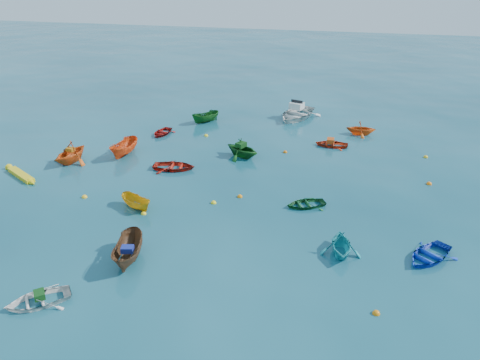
% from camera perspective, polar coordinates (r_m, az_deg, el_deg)
% --- Properties ---
extents(ground, '(160.00, 160.00, 0.00)m').
position_cam_1_polar(ground, '(27.33, -2.46, -5.16)').
color(ground, '#0A3C4D').
rests_on(ground, ground).
extents(dinghy_white_near, '(3.41, 3.31, 0.58)m').
position_cam_1_polar(dinghy_white_near, '(23.35, -23.32, -13.61)').
color(dinghy_white_near, silver).
rests_on(dinghy_white_near, ground).
extents(sampan_brown_mid, '(1.97, 3.56, 1.30)m').
position_cam_1_polar(sampan_brown_mid, '(24.75, -13.30, -9.54)').
color(sampan_brown_mid, brown).
rests_on(sampan_brown_mid, ground).
extents(dinghy_blue_se, '(3.54, 3.72, 0.63)m').
position_cam_1_polar(dinghy_blue_se, '(26.11, 21.96, -8.85)').
color(dinghy_blue_se, '#0F38BF').
rests_on(dinghy_blue_se, ground).
extents(dinghy_orange_w, '(3.16, 3.54, 1.69)m').
position_cam_1_polar(dinghy_orange_w, '(37.46, -19.81, 2.11)').
color(dinghy_orange_w, '#E55615').
rests_on(dinghy_orange_w, ground).
extents(sampan_yellow_mid, '(2.62, 1.97, 0.96)m').
position_cam_1_polar(sampan_yellow_mid, '(29.46, -12.44, -3.37)').
color(sampan_yellow_mid, gold).
rests_on(sampan_yellow_mid, ground).
extents(dinghy_green_e, '(3.00, 2.69, 0.51)m').
position_cam_1_polar(dinghy_green_e, '(29.29, 7.99, -3.16)').
color(dinghy_green_e, '#135326').
rests_on(dinghy_green_e, ground).
extents(dinghy_cyan_se, '(2.45, 2.75, 1.31)m').
position_cam_1_polar(dinghy_cyan_se, '(25.18, 12.10, -8.74)').
color(dinghy_cyan_se, teal).
rests_on(dinghy_cyan_se, ground).
extents(dinghy_red_nw, '(3.30, 2.54, 0.63)m').
position_cam_1_polar(dinghy_red_nw, '(34.35, -8.03, 1.32)').
color(dinghy_red_nw, '#A91A0E').
rests_on(dinghy_red_nw, ground).
extents(sampan_orange_n, '(1.54, 3.47, 1.31)m').
position_cam_1_polar(sampan_orange_n, '(37.52, -13.80, 2.95)').
color(sampan_orange_n, '#E14915').
rests_on(sampan_orange_n, ground).
extents(dinghy_green_n, '(3.72, 3.54, 1.53)m').
position_cam_1_polar(dinghy_green_n, '(36.19, 0.25, 2.88)').
color(dinghy_green_n, '#135118').
rests_on(dinghy_green_n, ground).
extents(dinghy_red_ne, '(2.63, 1.89, 0.54)m').
position_cam_1_polar(dinghy_red_ne, '(38.99, 11.07, 4.09)').
color(dinghy_red_ne, red).
rests_on(dinghy_red_ne, ground).
extents(dinghy_red_far, '(2.05, 2.69, 0.52)m').
position_cam_1_polar(dinghy_red_far, '(41.45, -9.48, 5.53)').
color(dinghy_red_far, '#A1110D').
rests_on(dinghy_red_far, ground).
extents(dinghy_orange_far, '(2.57, 2.25, 1.30)m').
position_cam_1_polar(dinghy_orange_far, '(42.16, 14.45, 5.40)').
color(dinghy_orange_far, orange).
rests_on(dinghy_orange_far, ground).
extents(sampan_green_far, '(2.67, 2.93, 1.12)m').
position_cam_1_polar(sampan_green_far, '(44.07, -4.19, 7.02)').
color(sampan_green_far, '#145519').
rests_on(sampan_green_far, ground).
extents(kayak_yellow, '(3.60, 2.40, 0.38)m').
position_cam_1_polar(kayak_yellow, '(36.24, -25.10, 0.36)').
color(kayak_yellow, yellow).
rests_on(kayak_yellow, ground).
extents(motorboat_white, '(5.15, 6.05, 1.66)m').
position_cam_1_polar(motorboat_white, '(45.53, 6.85, 7.52)').
color(motorboat_white, silver).
rests_on(motorboat_white, ground).
extents(tarp_green_a, '(0.72, 0.74, 0.29)m').
position_cam_1_polar(tarp_green_a, '(23.09, -23.26, -12.72)').
color(tarp_green_a, '#114415').
rests_on(tarp_green_a, dinghy_white_near).
extents(tarp_blue_a, '(0.68, 0.57, 0.29)m').
position_cam_1_polar(tarp_blue_a, '(24.19, -13.57, -8.20)').
color(tarp_blue_a, navy).
rests_on(tarp_blue_a, sampan_brown_mid).
extents(tarp_orange_a, '(0.62, 0.50, 0.27)m').
position_cam_1_polar(tarp_orange_a, '(37.14, -19.98, 3.52)').
color(tarp_orange_a, '#BB6B13').
rests_on(tarp_orange_a, dinghy_orange_w).
extents(tarp_green_b, '(0.85, 0.93, 0.37)m').
position_cam_1_polar(tarp_green_b, '(35.90, 0.13, 4.32)').
color(tarp_green_b, '#0F3F12').
rests_on(tarp_green_b, dinghy_green_n).
extents(tarp_orange_b, '(0.57, 0.75, 0.36)m').
position_cam_1_polar(tarp_orange_b, '(38.83, 10.98, 4.73)').
color(tarp_orange_b, '#C24513').
rests_on(tarp_orange_b, dinghy_red_ne).
extents(buoy_ye_a, '(0.33, 0.33, 0.33)m').
position_cam_1_polar(buoy_ye_a, '(28.72, -11.66, -4.08)').
color(buoy_ye_a, yellow).
rests_on(buoy_ye_a, ground).
extents(buoy_or_b, '(0.34, 0.34, 0.34)m').
position_cam_1_polar(buoy_or_b, '(21.84, 16.25, -15.38)').
color(buoy_or_b, orange).
rests_on(buoy_or_b, ground).
extents(buoy_ye_b, '(0.36, 0.36, 0.36)m').
position_cam_1_polar(buoy_ye_b, '(31.63, -18.43, -2.03)').
color(buoy_ye_b, yellow).
rests_on(buoy_ye_b, ground).
extents(buoy_or_c, '(0.35, 0.35, 0.35)m').
position_cam_1_polar(buoy_or_c, '(30.07, -0.02, -2.08)').
color(buoy_or_c, orange).
rests_on(buoy_or_c, ground).
extents(buoy_ye_c, '(0.35, 0.35, 0.35)m').
position_cam_1_polar(buoy_ye_c, '(29.38, -3.24, -2.84)').
color(buoy_ye_c, yellow).
rests_on(buoy_ye_c, ground).
extents(buoy_or_d, '(0.37, 0.37, 0.37)m').
position_cam_1_polar(buoy_or_d, '(34.24, 22.04, -0.48)').
color(buoy_or_d, orange).
rests_on(buoy_or_d, ground).
extents(buoy_ye_d, '(0.36, 0.36, 0.36)m').
position_cam_1_polar(buoy_ye_d, '(40.58, -4.15, 5.37)').
color(buoy_ye_d, yellow).
rests_on(buoy_ye_d, ground).
extents(buoy_or_e, '(0.34, 0.34, 0.34)m').
position_cam_1_polar(buoy_or_e, '(37.13, 5.52, 3.36)').
color(buoy_or_e, '#D8650B').
rests_on(buoy_or_e, ground).
extents(buoy_ye_e, '(0.35, 0.35, 0.35)m').
position_cam_1_polar(buoy_ye_e, '(38.77, 21.69, 2.57)').
color(buoy_ye_e, yellow).
rests_on(buoy_ye_e, ground).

